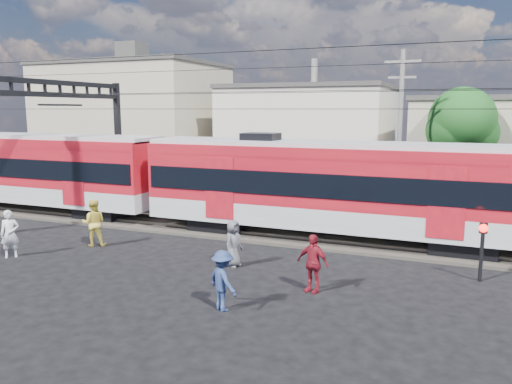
% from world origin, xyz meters
% --- Properties ---
extents(ground, '(120.00, 120.00, 0.00)m').
position_xyz_m(ground, '(0.00, 0.00, 0.00)').
color(ground, black).
rests_on(ground, ground).
extents(track_bed, '(70.00, 3.40, 0.12)m').
position_xyz_m(track_bed, '(0.00, 8.00, 0.06)').
color(track_bed, '#2D2823').
rests_on(track_bed, ground).
extents(rail_near, '(70.00, 0.12, 0.12)m').
position_xyz_m(rail_near, '(0.00, 7.25, 0.18)').
color(rail_near, '#59544C').
rests_on(rail_near, track_bed).
extents(rail_far, '(70.00, 0.12, 0.12)m').
position_xyz_m(rail_far, '(0.00, 8.75, 0.18)').
color(rail_far, '#59544C').
rests_on(rail_far, track_bed).
extents(commuter_train, '(50.30, 3.08, 4.17)m').
position_xyz_m(commuter_train, '(4.35, 8.00, 2.40)').
color(commuter_train, black).
rests_on(commuter_train, ground).
extents(catenary, '(70.00, 9.30, 7.52)m').
position_xyz_m(catenary, '(-8.65, 8.00, 5.14)').
color(catenary, black).
rests_on(catenary, ground).
extents(building_west, '(14.28, 10.20, 9.30)m').
position_xyz_m(building_west, '(-17.00, 24.00, 4.66)').
color(building_west, '#9E9279').
rests_on(building_west, ground).
extents(building_midwest, '(12.24, 12.24, 7.30)m').
position_xyz_m(building_midwest, '(-2.00, 27.00, 3.66)').
color(building_midwest, beige).
rests_on(building_midwest, ground).
extents(utility_pole_mid, '(1.80, 0.24, 8.50)m').
position_xyz_m(utility_pole_mid, '(6.00, 15.00, 4.53)').
color(utility_pole_mid, slate).
rests_on(utility_pole_mid, ground).
extents(tree_near, '(3.82, 3.64, 6.72)m').
position_xyz_m(tree_near, '(9.19, 18.09, 4.66)').
color(tree_near, '#382619').
rests_on(tree_near, ground).
extents(pedestrian_a, '(0.77, 0.76, 1.79)m').
position_xyz_m(pedestrian_a, '(-6.44, 1.18, 0.90)').
color(pedestrian_a, silver).
rests_on(pedestrian_a, ground).
extents(pedestrian_b, '(1.17, 1.09, 1.91)m').
position_xyz_m(pedestrian_b, '(-4.58, 3.61, 0.95)').
color(pedestrian_b, gold).
rests_on(pedestrian_b, ground).
extents(pedestrian_c, '(1.27, 1.11, 1.70)m').
position_xyz_m(pedestrian_c, '(3.12, -0.34, 0.85)').
color(pedestrian_c, navy).
rests_on(pedestrian_c, ground).
extents(pedestrian_d, '(1.13, 0.69, 1.80)m').
position_xyz_m(pedestrian_d, '(5.02, 1.95, 0.90)').
color(pedestrian_d, maroon).
rests_on(pedestrian_d, ground).
extents(pedestrian_e, '(0.66, 0.89, 1.67)m').
position_xyz_m(pedestrian_e, '(1.76, 3.29, 0.83)').
color(pedestrian_e, '#4F5055').
rests_on(pedestrian_e, ground).
extents(crossing_signal, '(0.28, 0.28, 1.94)m').
position_xyz_m(crossing_signal, '(9.79, 4.88, 1.35)').
color(crossing_signal, black).
rests_on(crossing_signal, ground).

